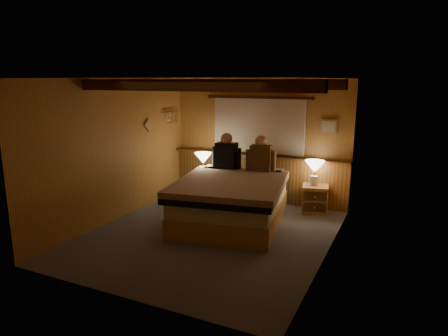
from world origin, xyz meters
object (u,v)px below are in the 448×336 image
Objects in this scene: lamp_right at (315,168)px; duffel_bag at (194,201)px; person_left at (226,154)px; person_right at (261,156)px; lamp_left at (203,160)px; nightstand_right at (315,199)px; nightstand_left at (205,190)px; bed at (232,200)px.

lamp_right is 2.31m from duffel_bag.
person_left reaches higher than person_right.
person_right is at bearing 0.09° from person_left.
nightstand_right is at bearing 11.51° from lamp_left.
person_left is (-1.61, -0.39, 0.78)m from nightstand_right.
person_left is 1.09m from duffel_bag.
person_right is at bearing -159.33° from lamp_right.
duffel_bag is at bearing -86.25° from nightstand_left.
lamp_right is 0.66× the size of person_left.
nightstand_right is (2.06, 0.43, -0.04)m from nightstand_left.
person_left reaches higher than nightstand_right.
lamp_right is 0.92× the size of duffel_bag.
bed is at bearing -64.07° from person_left.
person_right is at bearing 17.00° from nightstand_left.
lamp_right is 1.63m from person_left.
lamp_right is at bearing 12.01° from lamp_left.
bed is 1.04m from person_right.
nightstand_right is 1.26m from person_right.
lamp_right is (2.02, 0.44, 0.53)m from nightstand_left.
lamp_left is (-0.03, 0.00, 0.59)m from nightstand_left.
person_left is (0.48, 0.04, 0.14)m from lamp_left.
nightstand_right is (1.17, 1.13, -0.14)m from bed.
nightstand_left reaches higher than nightstand_right.
bed is at bearing -147.84° from nightstand_right.
person_left is (-0.44, 0.74, 0.63)m from bed.
nightstand_left is 2.13m from lamp_right.
person_right is (1.14, 0.09, 0.14)m from lamp_left.
bed reaches higher than nightstand_right.
nightstand_left is at bearing 179.77° from nightstand_right.
person_left reaches higher than lamp_right.
bed is 1.26m from lamp_left.
person_right is 1.36× the size of duffel_bag.
person_right is (-0.91, -0.34, 0.20)m from lamp_right.
person_right reaches higher than nightstand_left.
lamp_right is at bearing 152.32° from nightstand_right.
lamp_left is at bearing 179.41° from person_left.
lamp_right reaches higher than nightstand_left.
duffel_bag is (-0.50, -0.38, -0.89)m from person_left.
lamp_right is (-0.04, 0.01, 0.57)m from nightstand_right.
bed is 4.95× the size of duffel_bag.
lamp_left reaches higher than duffel_bag.
lamp_right is 0.67× the size of person_right.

